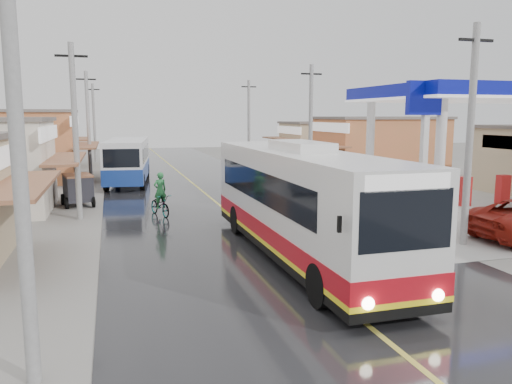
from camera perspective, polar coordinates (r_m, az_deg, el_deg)
ground at (r=16.87m, az=3.49°, el=-7.74°), size 120.00×120.00×0.00m
road at (r=31.08m, az=-5.88°, el=-0.14°), size 12.00×90.00×0.02m
centre_line at (r=31.07m, az=-5.88°, el=-0.12°), size 0.15×90.00×0.01m
shopfronts_right at (r=34.40m, az=20.51°, el=0.19°), size 11.00×44.00×4.80m
utility_poles_left at (r=31.61m, az=-18.80°, el=-0.43°), size 1.60×50.00×8.00m
utility_poles_right at (r=33.04m, az=6.14°, el=0.37°), size 1.60×36.00×8.00m
coach_bus at (r=16.79m, az=4.94°, el=-1.20°), size 2.96×12.59×3.92m
second_bus at (r=36.22m, az=-14.43°, el=3.54°), size 3.59×9.59×3.11m
cyclist at (r=24.33m, az=-10.91°, el=-1.07°), size 1.29×2.10×2.13m
tricycle_near at (r=28.19m, az=-19.70°, el=0.45°), size 1.87×2.27×1.69m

